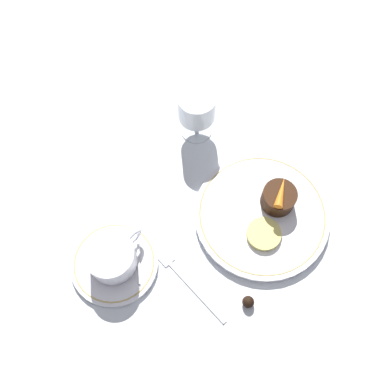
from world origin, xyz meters
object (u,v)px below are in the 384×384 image
at_px(coffee_cup, 112,257).
at_px(fork, 179,273).
at_px(dinner_plate, 262,215).
at_px(wine_glass, 197,109).
at_px(dessert_cake, 279,198).

bearing_deg(coffee_cup, fork, -54.10).
distance_m(dinner_plate, wine_glass, 0.23).
distance_m(coffee_cup, wine_glass, 0.32).
height_order(dinner_plate, wine_glass, wine_glass).
xyz_separation_m(dinner_plate, dessert_cake, (0.04, -0.00, 0.03)).
bearing_deg(dessert_cake, coffee_cup, 155.56).
bearing_deg(wine_glass, coffee_cup, -163.18).
xyz_separation_m(wine_glass, fork, (-0.23, -0.18, -0.07)).
relative_size(dinner_plate, wine_glass, 2.24).
height_order(coffee_cup, wine_glass, wine_glass).
xyz_separation_m(dinner_plate, fork, (-0.18, 0.03, -0.01)).
relative_size(wine_glass, fork, 0.59).
bearing_deg(wine_glass, dinner_plate, -102.54).
distance_m(fork, dessert_cake, 0.23).
bearing_deg(wine_glass, fork, -141.53).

